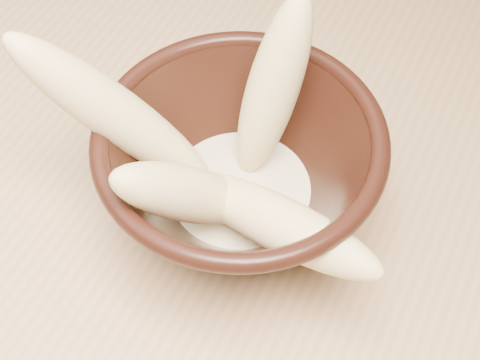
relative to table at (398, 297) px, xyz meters
name	(u,v)px	position (x,y,z in m)	size (l,w,h in m)	color
table	(398,297)	(0.00, 0.00, 0.00)	(1.20, 0.80, 0.75)	tan
bowl	(240,173)	(-0.16, -0.03, 0.15)	(0.23, 0.23, 0.12)	black
milk_puddle	(240,193)	(-0.16, -0.03, 0.12)	(0.13, 0.13, 0.02)	beige
banana_upright	(273,89)	(-0.15, 0.02, 0.20)	(0.04, 0.04, 0.17)	#F5D891
banana_left	(117,116)	(-0.25, -0.06, 0.20)	(0.04, 0.04, 0.20)	#F5D891
banana_across	(276,222)	(-0.11, -0.07, 0.17)	(0.04, 0.04, 0.18)	#F5D891
banana_front	(188,194)	(-0.17, -0.08, 0.18)	(0.04, 0.04, 0.15)	#F5D891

